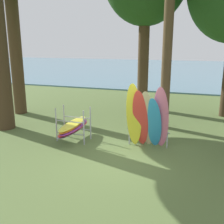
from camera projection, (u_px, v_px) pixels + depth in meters
ground_plane at (118, 158)px, 8.50m from camera, size 80.00×80.00×0.00m
lake_water at (184, 69)px, 35.80m from camera, size 80.00×36.00×0.10m
leaning_board_pile at (147, 119)px, 8.95m from camera, size 1.49×0.88×2.30m
board_storage_rack at (73, 127)px, 9.91m from camera, size 1.15×2.13×1.25m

